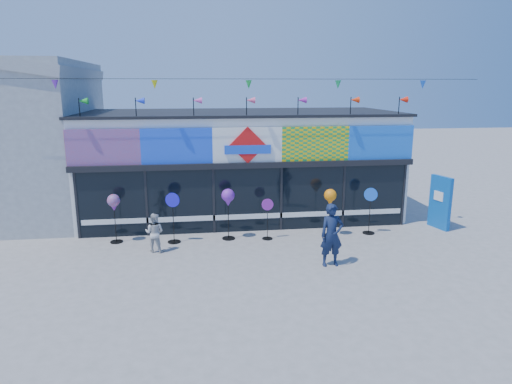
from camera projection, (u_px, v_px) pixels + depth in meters
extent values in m
plane|color=gray|center=(262.00, 268.00, 13.07)|extent=(80.00, 80.00, 0.00)
cube|color=white|center=(240.00, 164.00, 18.41)|extent=(12.00, 5.00, 4.00)
cube|color=black|center=(248.00, 200.00, 16.13)|extent=(11.60, 0.12, 2.30)
cube|color=black|center=(248.00, 165.00, 15.81)|extent=(12.00, 0.30, 0.20)
cube|color=white|center=(248.00, 216.00, 16.24)|extent=(11.40, 0.10, 0.18)
cube|color=black|center=(240.00, 113.00, 17.94)|extent=(12.20, 5.20, 0.10)
cube|color=black|center=(77.00, 205.00, 15.36)|extent=(0.08, 0.14, 2.30)
cube|color=black|center=(147.00, 203.00, 15.66)|extent=(0.08, 0.14, 2.30)
cube|color=black|center=(214.00, 201.00, 15.96)|extent=(0.08, 0.14, 2.30)
cube|color=black|center=(281.00, 199.00, 16.28)|extent=(0.08, 0.14, 2.30)
cube|color=black|center=(343.00, 197.00, 16.58)|extent=(0.08, 0.14, 2.30)
cube|color=black|center=(403.00, 195.00, 16.88)|extent=(0.08, 0.14, 2.30)
cube|color=red|center=(103.00, 147.00, 15.04)|extent=(2.40, 0.08, 1.20)
cube|color=blue|center=(177.00, 146.00, 15.35)|extent=(2.40, 0.08, 1.20)
cube|color=white|center=(247.00, 145.00, 15.67)|extent=(2.40, 0.08, 1.20)
cube|color=yellow|center=(315.00, 144.00, 15.98)|extent=(2.40, 0.08, 1.20)
cube|color=blue|center=(381.00, 143.00, 16.29)|extent=(2.40, 0.08, 1.20)
cube|color=red|center=(248.00, 145.00, 15.61)|extent=(1.27, 0.06, 1.27)
cube|color=blue|center=(248.00, 150.00, 15.62)|extent=(1.60, 0.05, 0.30)
cube|color=#AF25AE|center=(131.00, 205.00, 15.66)|extent=(0.78, 0.03, 0.78)
cube|color=green|center=(171.00, 197.00, 15.77)|extent=(0.92, 0.03, 0.92)
cube|color=#FF5D0D|center=(209.00, 190.00, 15.91)|extent=(0.78, 0.03, 0.78)
cube|color=orange|center=(248.00, 202.00, 16.19)|extent=(0.92, 0.03, 0.92)
cube|color=green|center=(285.00, 195.00, 16.32)|extent=(0.78, 0.03, 0.78)
cube|color=#1B3BED|center=(321.00, 185.00, 16.42)|extent=(0.92, 0.03, 0.92)
cube|color=#F4516E|center=(357.00, 197.00, 16.71)|extent=(0.78, 0.03, 0.78)
cylinder|color=black|center=(79.00, 109.00, 14.88)|extent=(0.03, 0.03, 0.70)
cone|color=green|center=(83.00, 101.00, 14.84)|extent=(0.30, 0.22, 0.22)
cylinder|color=black|center=(136.00, 108.00, 15.12)|extent=(0.03, 0.03, 0.70)
cone|color=#1B39ED|center=(140.00, 101.00, 15.08)|extent=(0.30, 0.22, 0.22)
cylinder|color=black|center=(194.00, 108.00, 15.37)|extent=(0.03, 0.03, 0.70)
cone|color=#E14BB1|center=(198.00, 100.00, 15.33)|extent=(0.30, 0.22, 0.22)
cylinder|color=black|center=(247.00, 108.00, 15.60)|extent=(0.03, 0.03, 0.70)
cone|color=#F25082|center=(251.00, 100.00, 15.56)|extent=(0.30, 0.22, 0.22)
cylinder|color=black|center=(298.00, 107.00, 15.84)|extent=(0.03, 0.03, 0.70)
cone|color=#AE25AD|center=(302.00, 100.00, 15.80)|extent=(0.30, 0.22, 0.22)
cylinder|color=black|center=(351.00, 107.00, 16.09)|extent=(0.03, 0.03, 0.70)
cone|color=#F6340C|center=(355.00, 100.00, 16.05)|extent=(0.30, 0.22, 0.22)
cylinder|color=black|center=(399.00, 107.00, 16.32)|extent=(0.03, 0.03, 0.70)
cone|color=#FF230D|center=(403.00, 100.00, 16.28)|extent=(0.30, 0.22, 0.22)
cylinder|color=black|center=(249.00, 79.00, 14.76)|extent=(16.00, 0.01, 0.01)
cone|color=purple|center=(55.00, 85.00, 14.01)|extent=(0.20, 0.20, 0.28)
cone|color=yellow|center=(155.00, 85.00, 14.41)|extent=(0.20, 0.20, 0.28)
cone|color=green|center=(249.00, 85.00, 14.80)|extent=(0.20, 0.20, 0.28)
cone|color=green|center=(338.00, 85.00, 15.19)|extent=(0.20, 0.20, 0.28)
cone|color=blue|center=(423.00, 85.00, 15.58)|extent=(0.20, 0.20, 0.28)
cube|color=#0B56AF|center=(440.00, 202.00, 16.50)|extent=(0.38, 0.97, 1.93)
cube|color=white|center=(439.00, 196.00, 16.43)|extent=(0.15, 0.43, 0.34)
cylinder|color=black|center=(117.00, 242.00, 15.19)|extent=(0.42, 0.42, 0.03)
cylinder|color=black|center=(115.00, 222.00, 15.03)|extent=(0.02, 0.02, 1.35)
sphere|color=purple|center=(114.00, 200.00, 14.87)|extent=(0.42, 0.42, 0.42)
cone|color=purple|center=(114.00, 208.00, 14.93)|extent=(0.21, 0.21, 0.19)
cylinder|color=black|center=(174.00, 242.00, 15.18)|extent=(0.43, 0.43, 0.03)
cylinder|color=black|center=(173.00, 221.00, 15.02)|extent=(0.03, 0.03, 1.40)
cylinder|color=#1D19D8|center=(172.00, 200.00, 14.86)|extent=(0.47, 0.18, 0.47)
cylinder|color=black|center=(229.00, 238.00, 15.53)|extent=(0.44, 0.44, 0.03)
cylinder|color=black|center=(228.00, 218.00, 15.36)|extent=(0.03, 0.03, 1.44)
sphere|color=purple|center=(228.00, 195.00, 15.19)|extent=(0.44, 0.44, 0.44)
cone|color=purple|center=(228.00, 203.00, 15.25)|extent=(0.22, 0.22, 0.20)
cylinder|color=black|center=(267.00, 238.00, 15.52)|extent=(0.36, 0.36, 0.03)
cylinder|color=black|center=(267.00, 222.00, 15.38)|extent=(0.02, 0.02, 1.16)
cylinder|color=purple|center=(268.00, 205.00, 15.24)|extent=(0.40, 0.05, 0.39)
cylinder|color=black|center=(329.00, 236.00, 15.80)|extent=(0.42, 0.42, 0.03)
cylinder|color=black|center=(329.00, 216.00, 15.64)|extent=(0.03, 0.03, 1.38)
sphere|color=orange|center=(330.00, 195.00, 15.47)|extent=(0.42, 0.42, 0.42)
cone|color=orange|center=(330.00, 203.00, 15.53)|extent=(0.21, 0.21, 0.19)
cylinder|color=black|center=(368.00, 233.00, 16.10)|extent=(0.42, 0.42, 0.03)
cylinder|color=black|center=(370.00, 214.00, 15.94)|extent=(0.03, 0.03, 1.36)
cylinder|color=blue|center=(371.00, 194.00, 15.78)|extent=(0.45, 0.19, 0.46)
imported|color=#131F3E|center=(332.00, 235.00, 13.04)|extent=(0.68, 0.46, 1.84)
imported|color=#BBBBBB|center=(154.00, 233.00, 14.21)|extent=(0.68, 0.50, 1.24)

